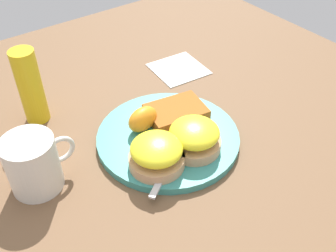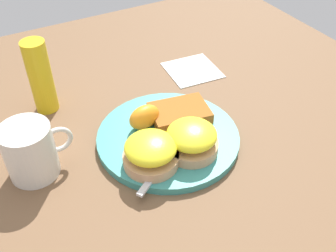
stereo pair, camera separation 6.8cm
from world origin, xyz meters
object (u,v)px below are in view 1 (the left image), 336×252
(fork, at_px, (181,141))
(cup, at_px, (34,164))
(hashbrown_patty, at_px, (176,112))
(condiment_bottle, at_px, (30,87))
(orange_wedge, at_px, (143,119))
(sandwich_benedict_left, at_px, (157,153))
(sandwich_benedict_right, at_px, (194,137))

(fork, bearing_deg, cup, 164.08)
(hashbrown_patty, relative_size, condiment_bottle, 0.72)
(orange_wedge, relative_size, condiment_bottle, 0.41)
(sandwich_benedict_left, distance_m, fork, 0.07)
(sandwich_benedict_right, distance_m, cup, 0.26)
(fork, bearing_deg, hashbrown_patty, 59.21)
(orange_wedge, bearing_deg, condiment_bottle, 130.76)
(sandwich_benedict_right, bearing_deg, condiment_bottle, 125.25)
(hashbrown_patty, bearing_deg, sandwich_benedict_left, -141.19)
(sandwich_benedict_right, distance_m, fork, 0.03)
(orange_wedge, xyz_separation_m, cup, (-0.20, -0.00, 0.01))
(fork, relative_size, cup, 1.85)
(sandwich_benedict_left, relative_size, sandwich_benedict_right, 1.00)
(cup, bearing_deg, orange_wedge, 0.49)
(hashbrown_patty, distance_m, orange_wedge, 0.07)
(hashbrown_patty, relative_size, orange_wedge, 1.76)
(hashbrown_patty, xyz_separation_m, orange_wedge, (-0.07, 0.01, 0.01))
(sandwich_benedict_left, xyz_separation_m, fork, (0.06, 0.02, -0.02))
(sandwich_benedict_left, relative_size, condiment_bottle, 0.63)
(sandwich_benedict_right, bearing_deg, cup, 159.27)
(fork, bearing_deg, orange_wedge, 115.46)
(fork, xyz_separation_m, condiment_bottle, (-0.17, 0.23, 0.06))
(sandwich_benedict_right, relative_size, hashbrown_patty, 0.87)
(sandwich_benedict_right, distance_m, orange_wedge, 0.10)
(sandwich_benedict_left, relative_size, orange_wedge, 1.53)
(orange_wedge, relative_size, fork, 0.29)
(fork, bearing_deg, sandwich_benedict_right, -70.53)
(sandwich_benedict_right, distance_m, condiment_bottle, 0.31)
(sandwich_benedict_right, relative_size, fork, 0.45)
(sandwich_benedict_left, xyz_separation_m, condiment_bottle, (-0.10, 0.25, 0.03))
(sandwich_benedict_right, xyz_separation_m, condiment_bottle, (-0.18, 0.25, 0.03))
(sandwich_benedict_left, bearing_deg, orange_wedge, 70.09)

